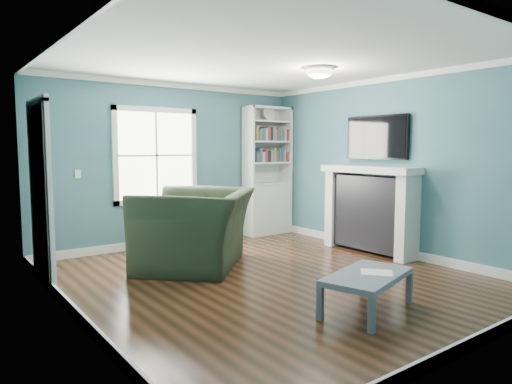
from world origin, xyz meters
TOP-DOWN VIEW (x-y plane):
  - floor at (0.00, 0.00)m, footprint 5.00×5.00m
  - room_walls at (0.00, 0.00)m, footprint 5.00×5.00m
  - trim at (0.00, 0.00)m, footprint 4.50×5.00m
  - window at (-0.30, 2.49)m, footprint 1.40×0.06m
  - bookshelf at (1.77, 2.30)m, footprint 0.90×0.35m
  - fireplace at (2.08, 0.20)m, footprint 0.44×1.58m
  - tv at (2.20, 0.20)m, footprint 0.06×1.10m
  - door at (-2.22, 1.40)m, footprint 0.12×0.98m
  - ceiling_fixture at (0.90, 0.10)m, footprint 0.38×0.38m
  - light_switch at (-1.50, 2.48)m, footprint 0.08×0.01m
  - recliner at (-0.40, 1.05)m, footprint 1.81×1.82m
  - coffee_table at (0.09, -1.42)m, footprint 1.13×0.81m
  - paper_sheet at (0.19, -1.45)m, footprint 0.38×0.38m

SIDE VIEW (x-z plane):
  - floor at x=0.00m, z-range 0.00..0.00m
  - coffee_table at x=0.09m, z-range 0.14..0.50m
  - paper_sheet at x=0.19m, z-range 0.37..0.37m
  - fireplace at x=2.08m, z-range -0.01..1.29m
  - recliner at x=-0.40m, z-range 0.00..1.36m
  - bookshelf at x=1.77m, z-range -0.23..2.08m
  - door at x=-2.22m, z-range -0.01..2.16m
  - light_switch at x=-1.50m, z-range 1.14..1.26m
  - trim at x=0.00m, z-range -0.06..2.54m
  - window at x=-0.30m, z-range 0.70..2.20m
  - room_walls at x=0.00m, z-range -0.92..4.08m
  - tv at x=2.20m, z-range 1.40..2.05m
  - ceiling_fixture at x=0.90m, z-range 2.47..2.63m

